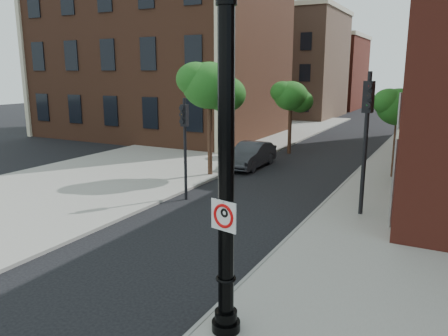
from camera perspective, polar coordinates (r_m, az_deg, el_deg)
The scene contains 16 objects.
ground at distance 11.29m, azimuth -11.03°, elevation -15.87°, with size 120.00×120.00×0.00m, color black.
sidewalk_right at distance 18.42m, azimuth 25.48°, elevation -5.37°, with size 8.00×60.00×0.12m, color gray.
sidewalk_left at distance 30.37m, azimuth -3.12°, elevation 2.48°, with size 10.00×50.00×0.12m, color gray.
curb_edge at distance 18.92m, azimuth 13.47°, elevation -3.99°, with size 0.10×60.00×0.14m, color gray.
victorian_building at distance 38.89m, azimuth -7.84°, elevation 17.41°, with size 18.60×14.60×17.95m.
bg_building_tan_a at distance 54.83m, azimuth 8.41°, elevation 13.05°, with size 12.00×12.00×12.00m, color brown.
bg_building_red at distance 68.17m, azimuth 12.41°, elevation 11.92°, with size 12.00×12.00×10.00m, color maroon.
lamppost at distance 8.32m, azimuth 0.28°, elevation -2.06°, with size 0.59×0.59×6.99m.
no_parking_sign at distance 8.32m, azimuth -0.05°, elevation -6.23°, with size 0.59×0.16×0.60m.
parked_car at distance 24.73m, azimuth 3.53°, elevation 1.70°, with size 1.50×4.30×1.42m, color #2B2B2F.
traffic_signal_left at distance 18.09m, azimuth -5.17°, elevation 4.69°, with size 0.30×0.36×4.28m.
traffic_signal_right at distance 16.48m, azimuth 18.15°, elevation 5.86°, with size 0.38×0.46×5.34m.
utility_pole at distance 15.55m, azimuth 21.41°, elevation 0.53°, with size 0.09×0.09×4.66m, color #999999.
street_tree_a at distance 22.10m, azimuth -1.76°, elevation 10.56°, with size 3.22×2.91×5.80m.
street_tree_b at distance 28.97m, azimuth 8.80°, elevation 9.18°, with size 2.63×2.37×4.73m.
street_tree_c at distance 23.22m, azimuth 21.93°, elevation 7.26°, with size 2.52×2.27×4.53m.
Camera 1 is at (6.38, -7.65, 5.32)m, focal length 35.00 mm.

